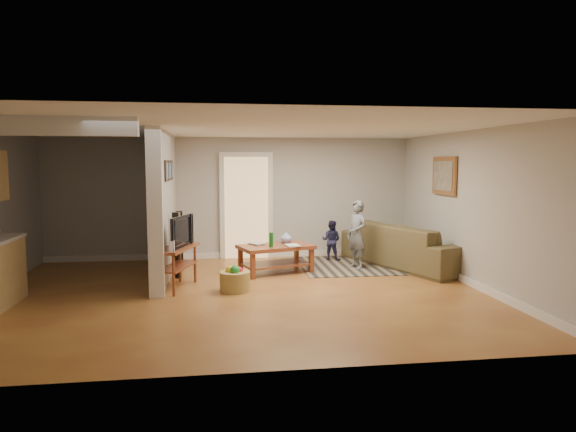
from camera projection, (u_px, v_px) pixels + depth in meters
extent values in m
plane|color=brown|center=(239.00, 293.00, 7.81)|extent=(7.50, 7.50, 0.00)
cube|color=#B7B4AF|center=(232.00, 198.00, 10.63)|extent=(7.50, 0.04, 2.50)
cube|color=#B7B4AF|center=(473.00, 209.00, 8.20)|extent=(0.04, 6.00, 2.50)
cube|color=white|center=(237.00, 127.00, 7.55)|extent=(7.50, 6.00, 0.04)
cube|color=#B7B4AF|center=(165.00, 205.00, 8.94)|extent=(0.15, 3.10, 2.50)
cube|color=white|center=(155.00, 213.00, 7.41)|extent=(0.22, 0.10, 2.50)
cube|color=white|center=(232.00, 255.00, 10.73)|extent=(7.50, 0.04, 0.12)
cube|color=white|center=(469.00, 282.00, 8.32)|extent=(0.04, 6.00, 0.12)
cube|color=#D8B272|center=(246.00, 208.00, 10.64)|extent=(0.90, 0.06, 2.10)
cube|color=#302115|center=(166.00, 171.00, 8.25)|extent=(0.03, 0.40, 0.34)
cube|color=#302115|center=(169.00, 170.00, 8.74)|extent=(0.03, 0.40, 0.34)
cube|color=#302115|center=(171.00, 170.00, 9.24)|extent=(0.03, 0.40, 0.34)
cube|color=#925C30|center=(444.00, 176.00, 9.13)|extent=(0.04, 0.90, 0.68)
cube|color=black|center=(370.00, 265.00, 9.96)|extent=(2.76, 2.04, 0.01)
imported|color=#463F23|center=(406.00, 266.00, 9.89)|extent=(2.04, 3.00, 0.82)
cube|color=brown|center=(276.00, 247.00, 9.23)|extent=(1.45, 1.11, 0.06)
cube|color=silver|center=(276.00, 247.00, 9.23)|extent=(0.90, 0.67, 0.02)
cube|color=brown|center=(276.00, 264.00, 9.27)|extent=(1.32, 0.97, 0.03)
cube|color=brown|center=(253.00, 265.00, 8.74)|extent=(0.09, 0.09, 0.47)
cube|color=brown|center=(311.00, 260.00, 9.23)|extent=(0.09, 0.09, 0.47)
cube|color=brown|center=(240.00, 259.00, 9.28)|extent=(0.09, 0.09, 0.47)
cube|color=brown|center=(296.00, 255.00, 9.77)|extent=(0.09, 0.09, 0.47)
imported|color=navy|center=(286.00, 243.00, 9.46)|extent=(0.27, 0.27, 0.23)
cylinder|color=#135517|center=(271.00, 240.00, 9.00)|extent=(0.07, 0.07, 0.26)
imported|color=#998C4C|center=(252.00, 245.00, 9.24)|extent=(0.33, 0.36, 0.03)
imported|color=#66594C|center=(286.00, 246.00, 9.09)|extent=(0.27, 0.34, 0.02)
cube|color=brown|center=(176.00, 248.00, 8.04)|extent=(0.70, 1.13, 0.04)
cube|color=brown|center=(177.00, 267.00, 8.07)|extent=(0.63, 1.03, 0.03)
cylinder|color=brown|center=(157.00, 274.00, 7.64)|extent=(0.04, 0.04, 0.65)
cylinder|color=brown|center=(180.00, 262.00, 8.54)|extent=(0.04, 0.04, 0.65)
cylinder|color=brown|center=(173.00, 275.00, 7.60)|extent=(0.04, 0.04, 0.65)
cylinder|color=brown|center=(195.00, 263.00, 8.49)|extent=(0.04, 0.04, 0.65)
imported|color=black|center=(177.00, 247.00, 8.03)|extent=(0.37, 0.85, 0.49)
cylinder|color=white|center=(172.00, 246.00, 7.62)|extent=(0.09, 0.09, 0.16)
cube|color=black|center=(177.00, 245.00, 8.79)|extent=(0.14, 0.14, 1.14)
cube|color=black|center=(180.00, 241.00, 9.44)|extent=(0.13, 0.13, 1.10)
cylinder|color=#A38946|center=(235.00, 281.00, 7.91)|extent=(0.47, 0.47, 0.31)
sphere|color=red|center=(239.00, 271.00, 7.95)|extent=(0.14, 0.14, 0.14)
sphere|color=yellow|center=(230.00, 270.00, 7.91)|extent=(0.14, 0.14, 0.14)
sphere|color=green|center=(235.00, 270.00, 7.83)|extent=(0.14, 0.14, 0.14)
imported|color=slate|center=(356.00, 268.00, 9.66)|extent=(0.47, 0.55, 1.28)
imported|color=#1E1E3F|center=(331.00, 260.00, 10.48)|extent=(0.50, 0.46, 0.82)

